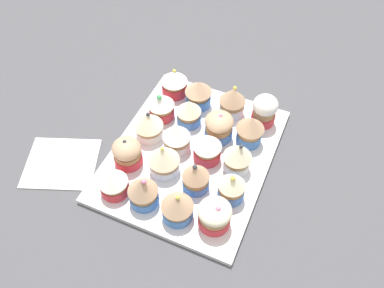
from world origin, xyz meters
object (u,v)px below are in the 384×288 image
at_px(cupcake_3, 215,215).
at_px(baking_tray, 192,154).
at_px(cupcake_7, 232,187).
at_px(cupcake_9, 176,137).
at_px(cupcake_2, 177,206).
at_px(cupcake_15, 250,129).
at_px(cupcake_11, 237,158).
at_px(cupcake_17, 198,93).
at_px(cupcake_0, 113,182).
at_px(cupcake_5, 164,159).
at_px(cupcake_14, 219,126).
at_px(cupcake_4, 127,152).
at_px(cupcake_16, 174,82).
at_px(cupcake_8, 148,124).
at_px(cupcake_18, 232,101).
at_px(cupcake_6, 196,176).
at_px(cupcake_19, 265,110).
at_px(cupcake_1, 143,191).
at_px(cupcake_10, 208,147).
at_px(cupcake_12, 161,106).
at_px(napkin, 61,163).
at_px(cupcake_13, 189,112).

bearing_deg(cupcake_3, baking_tray, 127.67).
distance_m(cupcake_7, cupcake_9, 0.16).
distance_m(cupcake_2, cupcake_15, 0.24).
relative_size(cupcake_2, cupcake_11, 0.91).
xyz_separation_m(cupcake_2, cupcake_17, (-0.08, 0.28, 0.00)).
distance_m(cupcake_2, cupcake_9, 0.16).
height_order(cupcake_0, cupcake_5, cupcake_5).
bearing_deg(cupcake_14, cupcake_15, 11.42).
bearing_deg(cupcake_3, cupcake_4, 164.50).
xyz_separation_m(cupcake_11, cupcake_16, (-0.21, 0.15, -0.01)).
height_order(cupcake_5, cupcake_17, cupcake_5).
bearing_deg(baking_tray, cupcake_5, -118.13).
relative_size(cupcake_15, cupcake_16, 1.06).
xyz_separation_m(cupcake_2, cupcake_8, (-0.14, 0.15, 0.00)).
xyz_separation_m(cupcake_4, cupcake_18, (0.15, 0.22, 0.01)).
height_order(cupcake_6, cupcake_11, cupcake_11).
xyz_separation_m(cupcake_17, cupcake_19, (0.16, 0.01, 0.00)).
bearing_deg(cupcake_1, cupcake_8, 113.82).
height_order(cupcake_9, cupcake_17, cupcake_9).
bearing_deg(cupcake_4, cupcake_9, 43.75).
xyz_separation_m(cupcake_1, cupcake_7, (0.15, 0.08, -0.00)).
xyz_separation_m(cupcake_2, cupcake_16, (-0.15, 0.30, -0.00)).
bearing_deg(cupcake_7, cupcake_10, 137.84).
bearing_deg(cupcake_16, cupcake_15, -18.67).
distance_m(baking_tray, cupcake_12, 0.13).
height_order(cupcake_6, cupcake_9, same).
bearing_deg(cupcake_5, cupcake_11, 24.35).
relative_size(cupcake_4, napkin, 0.45).
bearing_deg(baking_tray, cupcake_9, -178.60).
distance_m(cupcake_10, napkin, 0.31).
bearing_deg(cupcake_19, cupcake_12, -160.67).
xyz_separation_m(cupcake_5, cupcake_9, (-0.00, 0.06, -0.00)).
height_order(cupcake_0, cupcake_9, cupcake_9).
distance_m(cupcake_9, cupcake_16, 0.17).
bearing_deg(cupcake_15, cupcake_14, -168.58).
distance_m(cupcake_10, cupcake_19, 0.16).
xyz_separation_m(cupcake_0, cupcake_5, (0.07, 0.08, 0.01)).
bearing_deg(cupcake_2, cupcake_8, 132.15).
relative_size(cupcake_13, cupcake_17, 0.97).
relative_size(cupcake_2, cupcake_3, 1.12).
bearing_deg(cupcake_19, cupcake_7, -89.68).
distance_m(cupcake_14, cupcake_15, 0.07).
relative_size(cupcake_5, cupcake_12, 1.11).
relative_size(cupcake_0, cupcake_9, 0.86).
bearing_deg(cupcake_5, cupcake_8, 135.56).
bearing_deg(cupcake_6, cupcake_1, -138.13).
bearing_deg(cupcake_4, cupcake_10, 27.67).
bearing_deg(cupcake_18, cupcake_15, -45.58).
relative_size(cupcake_2, cupcake_10, 1.00).
height_order(cupcake_2, cupcake_6, cupcake_6).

